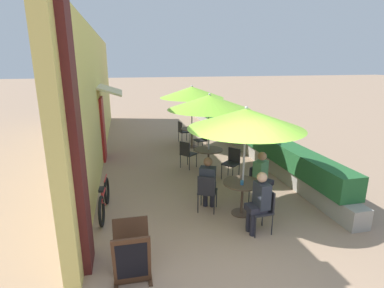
{
  "coord_description": "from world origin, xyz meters",
  "views": [
    {
      "loc": [
        -1.66,
        -3.93,
        3.25
      ],
      "look_at": [
        0.15,
        3.98,
        1.0
      ],
      "focal_mm": 28.0,
      "sensor_mm": 36.0,
      "label": 1
    }
  ],
  "objects_px": {
    "seated_patron_near_right": "(208,181)",
    "cafe_chair_far_left": "(202,138)",
    "patio_table_mid": "(208,155)",
    "cafe_chair_mid_right": "(232,161)",
    "cafe_chair_mid_left": "(187,152)",
    "seated_patron_near_back": "(259,200)",
    "seated_patron_near_left": "(262,175)",
    "patio_umbrella_mid": "(209,102)",
    "patio_umbrella_far": "(192,92)",
    "cafe_chair_near_left": "(258,181)",
    "patio_umbrella_near": "(246,119)",
    "patio_table_far": "(192,133)",
    "menu_board": "(132,254)",
    "bicycle_leaning": "(104,200)",
    "patio_table_near": "(242,190)",
    "cafe_chair_near_back": "(263,207)",
    "cafe_chair_near_right": "(207,190)",
    "coffee_cup_near": "(242,183)",
    "cafe_chair_far_right": "(183,130)"
  },
  "relations": [
    {
      "from": "seated_patron_near_right",
      "to": "cafe_chair_far_left",
      "type": "xyz_separation_m",
      "value": [
        1.02,
        4.35,
        -0.17
      ]
    },
    {
      "from": "patio_table_mid",
      "to": "cafe_chair_mid_right",
      "type": "relative_size",
      "value": 0.97
    },
    {
      "from": "patio_table_mid",
      "to": "cafe_chair_mid_left",
      "type": "xyz_separation_m",
      "value": [
        -0.54,
        0.54,
        -0.04
      ]
    },
    {
      "from": "seated_patron_near_back",
      "to": "cafe_chair_far_left",
      "type": "relative_size",
      "value": 1.44
    },
    {
      "from": "seated_patron_near_left",
      "to": "patio_umbrella_mid",
      "type": "height_order",
      "value": "patio_umbrella_mid"
    },
    {
      "from": "patio_umbrella_far",
      "to": "cafe_chair_far_left",
      "type": "distance_m",
      "value": 1.79
    },
    {
      "from": "cafe_chair_near_left",
      "to": "patio_umbrella_mid",
      "type": "xyz_separation_m",
      "value": [
        -0.62,
        2.08,
        1.61
      ]
    },
    {
      "from": "patio_umbrella_near",
      "to": "seated_patron_near_left",
      "type": "relative_size",
      "value": 1.92
    },
    {
      "from": "seated_patron_near_left",
      "to": "patio_table_far",
      "type": "xyz_separation_m",
      "value": [
        -0.53,
        5.05,
        -0.13
      ]
    },
    {
      "from": "seated_patron_near_right",
      "to": "patio_table_mid",
      "type": "height_order",
      "value": "seated_patron_near_right"
    },
    {
      "from": "seated_patron_near_right",
      "to": "menu_board",
      "type": "relative_size",
      "value": 1.4
    },
    {
      "from": "patio_umbrella_mid",
      "to": "bicycle_leaning",
      "type": "distance_m",
      "value": 3.91
    },
    {
      "from": "cafe_chair_mid_right",
      "to": "seated_patron_near_right",
      "type": "bearing_deg",
      "value": 105.27
    },
    {
      "from": "patio_table_near",
      "to": "bicycle_leaning",
      "type": "height_order",
      "value": "patio_table_near"
    },
    {
      "from": "cafe_chair_mid_right",
      "to": "patio_table_far",
      "type": "bearing_deg",
      "value": -32.72
    },
    {
      "from": "patio_umbrella_near",
      "to": "seated_patron_near_back",
      "type": "xyz_separation_m",
      "value": [
        0.02,
        -0.76,
        -1.44
      ]
    },
    {
      "from": "seated_patron_near_left",
      "to": "cafe_chair_near_back",
      "type": "height_order",
      "value": "seated_patron_near_left"
    },
    {
      "from": "seated_patron_near_back",
      "to": "cafe_chair_far_left",
      "type": "distance_m",
      "value": 5.49
    },
    {
      "from": "cafe_chair_near_right",
      "to": "cafe_chair_far_left",
      "type": "height_order",
      "value": "same"
    },
    {
      "from": "coffee_cup_near",
      "to": "cafe_chair_mid_left",
      "type": "bearing_deg",
      "value": 98.95
    },
    {
      "from": "patio_umbrella_mid",
      "to": "patio_table_mid",
      "type": "bearing_deg",
      "value": 0.0
    },
    {
      "from": "coffee_cup_near",
      "to": "patio_table_near",
      "type": "bearing_deg",
      "value": 59.0
    },
    {
      "from": "cafe_chair_mid_left",
      "to": "menu_board",
      "type": "relative_size",
      "value": 0.98
    },
    {
      "from": "seated_patron_near_back",
      "to": "cafe_chair_mid_left",
      "type": "bearing_deg",
      "value": 4.44
    },
    {
      "from": "seated_patron_near_left",
      "to": "cafe_chair_far_left",
      "type": "distance_m",
      "value": 4.33
    },
    {
      "from": "patio_umbrella_near",
      "to": "cafe_chair_near_left",
      "type": "xyz_separation_m",
      "value": [
        0.59,
        0.49,
        -1.61
      ]
    },
    {
      "from": "cafe_chair_near_right",
      "to": "menu_board",
      "type": "height_order",
      "value": "menu_board"
    },
    {
      "from": "coffee_cup_near",
      "to": "patio_table_mid",
      "type": "xyz_separation_m",
      "value": [
        0.04,
        2.68,
        -0.23
      ]
    },
    {
      "from": "patio_table_near",
      "to": "patio_umbrella_far",
      "type": "bearing_deg",
      "value": 88.71
    },
    {
      "from": "seated_patron_near_left",
      "to": "bicycle_leaning",
      "type": "height_order",
      "value": "seated_patron_near_left"
    },
    {
      "from": "coffee_cup_near",
      "to": "cafe_chair_far_left",
      "type": "relative_size",
      "value": 0.1
    },
    {
      "from": "seated_patron_near_left",
      "to": "patio_umbrella_far",
      "type": "distance_m",
      "value": 5.28
    },
    {
      "from": "patio_table_far",
      "to": "patio_umbrella_far",
      "type": "relative_size",
      "value": 0.35
    },
    {
      "from": "cafe_chair_near_left",
      "to": "cafe_chair_mid_left",
      "type": "bearing_deg",
      "value": -100.38
    },
    {
      "from": "patio_table_near",
      "to": "seated_patron_near_back",
      "type": "relative_size",
      "value": 0.68
    },
    {
      "from": "seated_patron_near_back",
      "to": "patio_umbrella_far",
      "type": "xyz_separation_m",
      "value": [
        0.1,
        6.22,
        1.44
      ]
    },
    {
      "from": "seated_patron_near_back",
      "to": "cafe_chair_mid_right",
      "type": "xyz_separation_m",
      "value": [
        0.49,
        2.79,
        -0.17
      ]
    },
    {
      "from": "patio_table_far",
      "to": "patio_umbrella_mid",
      "type": "bearing_deg",
      "value": -93.01
    },
    {
      "from": "seated_patron_near_right",
      "to": "cafe_chair_mid_right",
      "type": "height_order",
      "value": "seated_patron_near_right"
    },
    {
      "from": "bicycle_leaning",
      "to": "patio_table_far",
      "type": "bearing_deg",
      "value": 60.64
    },
    {
      "from": "cafe_chair_near_left",
      "to": "patio_table_near",
      "type": "bearing_deg",
      "value": 5.72
    },
    {
      "from": "seated_patron_near_back",
      "to": "patio_table_near",
      "type": "bearing_deg",
      "value": -2.65
    },
    {
      "from": "cafe_chair_far_left",
      "to": "cafe_chair_mid_right",
      "type": "bearing_deg",
      "value": 171.99
    },
    {
      "from": "cafe_chair_mid_left",
      "to": "cafe_chair_mid_right",
      "type": "relative_size",
      "value": 1.0
    },
    {
      "from": "patio_table_near",
      "to": "cafe_chair_near_right",
      "type": "bearing_deg",
      "value": 159.97
    },
    {
      "from": "coffee_cup_near",
      "to": "bicycle_leaning",
      "type": "distance_m",
      "value": 3.01
    },
    {
      "from": "patio_umbrella_far",
      "to": "cafe_chair_far_right",
      "type": "distance_m",
      "value": 1.79
    },
    {
      "from": "patio_table_near",
      "to": "patio_umbrella_mid",
      "type": "xyz_separation_m",
      "value": [
        -0.03,
        2.57,
        1.57
      ]
    },
    {
      "from": "patio_table_near",
      "to": "bicycle_leaning",
      "type": "bearing_deg",
      "value": 167.19
    },
    {
      "from": "patio_table_far",
      "to": "menu_board",
      "type": "xyz_separation_m",
      "value": [
        -2.54,
        -7.01,
        -0.12
      ]
    }
  ]
}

